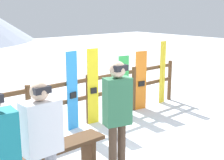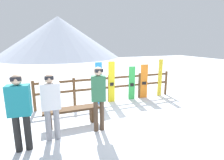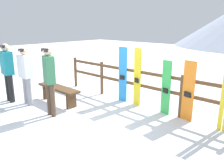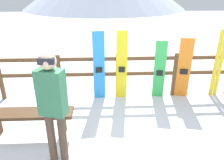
% 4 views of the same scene
% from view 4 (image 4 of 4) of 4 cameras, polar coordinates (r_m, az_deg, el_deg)
% --- Properties ---
extents(ground_plane, '(40.00, 40.00, 0.00)m').
position_cam_4_polar(ground_plane, '(3.79, 3.48, -17.31)').
color(ground_plane, white).
extents(fence, '(5.48, 0.10, 1.05)m').
position_cam_4_polar(fence, '(5.05, 1.51, 2.19)').
color(fence, brown).
rests_on(fence, ground).
extents(bench, '(1.55, 0.36, 0.48)m').
position_cam_4_polar(bench, '(4.10, -21.09, -9.21)').
color(bench, '#4C331E').
rests_on(bench, ground).
extents(person_plaid_green, '(0.41, 0.30, 1.71)m').
position_cam_4_polar(person_plaid_green, '(3.09, -15.26, -5.48)').
color(person_plaid_green, '#4C3828').
rests_on(person_plaid_green, ground).
extents(snowboard_blue, '(0.27, 0.08, 1.58)m').
position_cam_4_polar(snowboard_blue, '(4.93, -3.42, 3.54)').
color(snowboard_blue, '#288CE0').
rests_on(snowboard_blue, ground).
extents(snowboard_yellow, '(0.25, 0.09, 1.59)m').
position_cam_4_polar(snowboard_yellow, '(4.95, 2.54, 3.69)').
color(snowboard_yellow, yellow).
rests_on(snowboard_yellow, ground).
extents(snowboard_green, '(0.26, 0.09, 1.36)m').
position_cam_4_polar(snowboard_green, '(5.14, 12.31, 2.54)').
color(snowboard_green, green).
rests_on(snowboard_green, ground).
extents(snowboard_orange, '(0.31, 0.10, 1.41)m').
position_cam_4_polar(snowboard_orange, '(5.30, 18.26, 2.84)').
color(snowboard_orange, orange).
rests_on(snowboard_orange, ground).
extents(ski_pair_yellow, '(0.20, 0.02, 1.59)m').
position_cam_4_polar(ski_pair_yellow, '(5.61, 26.00, 3.73)').
color(ski_pair_yellow, yellow).
rests_on(ski_pair_yellow, ground).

